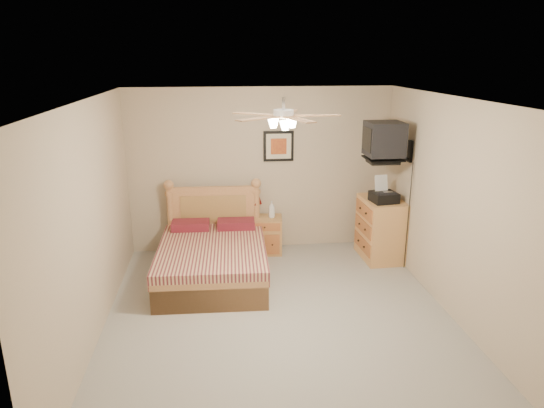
{
  "coord_description": "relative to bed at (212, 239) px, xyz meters",
  "views": [
    {
      "loc": [
        -0.67,
        -4.97,
        2.92
      ],
      "look_at": [
        0.01,
        0.9,
        1.12
      ],
      "focal_mm": 32.0,
      "sensor_mm": 36.0,
      "label": 1
    }
  ],
  "objects": [
    {
      "name": "wall_right",
      "position": [
        2.77,
        -1.12,
        0.66
      ],
      "size": [
        0.04,
        4.5,
        2.5
      ],
      "primitive_type": "cube",
      "color": "tan",
      "rests_on": "ground"
    },
    {
      "name": "wall_left",
      "position": [
        -1.23,
        -1.12,
        0.66
      ],
      "size": [
        0.04,
        4.5,
        2.5
      ],
      "primitive_type": "cube",
      "color": "tan",
      "rests_on": "ground"
    },
    {
      "name": "nightstand",
      "position": [
        0.8,
        0.88,
        -0.31
      ],
      "size": [
        0.56,
        0.44,
        0.57
      ],
      "primitive_type": "cube",
      "rotation": [
        0.0,
        0.0,
        -0.1
      ],
      "color": "#AB7D33",
      "rests_on": "ground"
    },
    {
      "name": "lotion_bottle",
      "position": [
        0.91,
        0.88,
        0.1
      ],
      "size": [
        0.11,
        0.11,
        0.26
      ],
      "primitive_type": "imported",
      "rotation": [
        0.0,
        0.0,
        -0.1
      ],
      "color": "silver",
      "rests_on": "nightstand"
    },
    {
      "name": "wall_tv",
      "position": [
        2.52,
        0.22,
        1.22
      ],
      "size": [
        0.56,
        0.46,
        0.58
      ],
      "primitive_type": null,
      "color": "black",
      "rests_on": "wall_right"
    },
    {
      "name": "bed",
      "position": [
        0.0,
        0.0,
        0.0
      ],
      "size": [
        1.46,
        1.88,
        1.19
      ],
      "primitive_type": null,
      "rotation": [
        0.0,
        0.0,
        -0.04
      ],
      "color": "#B57946",
      "rests_on": "ground"
    },
    {
      "name": "ceiling_fan",
      "position": [
        0.77,
        -1.32,
        1.77
      ],
      "size": [
        1.14,
        1.14,
        0.28
      ],
      "primitive_type": null,
      "color": "white",
      "rests_on": "ceiling"
    },
    {
      "name": "wall_front",
      "position": [
        0.77,
        -3.37,
        0.66
      ],
      "size": [
        4.0,
        0.04,
        2.5
      ],
      "primitive_type": "cube",
      "color": "tan",
      "rests_on": "ground"
    },
    {
      "name": "dresser",
      "position": [
        2.5,
        0.47,
        -0.13
      ],
      "size": [
        0.57,
        0.8,
        0.92
      ],
      "primitive_type": "cube",
      "rotation": [
        0.0,
        0.0,
        0.03
      ],
      "color": "tan",
      "rests_on": "ground"
    },
    {
      "name": "ceiling",
      "position": [
        0.77,
        -1.12,
        1.91
      ],
      "size": [
        4.0,
        4.5,
        0.04
      ],
      "primitive_type": "cube",
      "color": "white",
      "rests_on": "ground"
    },
    {
      "name": "table_lamp",
      "position": [
        0.68,
        0.92,
        0.14
      ],
      "size": [
        0.21,
        0.21,
        0.33
      ],
      "primitive_type": null,
      "rotation": [
        0.0,
        0.0,
        -0.21
      ],
      "color": "#520B07",
      "rests_on": "nightstand"
    },
    {
      "name": "magazine_lower",
      "position": [
        2.45,
        0.72,
        0.34
      ],
      "size": [
        0.32,
        0.36,
        0.03
      ],
      "primitive_type": "imported",
      "rotation": [
        0.0,
        0.0,
        -0.39
      ],
      "color": "beige",
      "rests_on": "dresser"
    },
    {
      "name": "floor",
      "position": [
        0.77,
        -1.12,
        -0.59
      ],
      "size": [
        4.5,
        4.5,
        0.0
      ],
      "primitive_type": "plane",
      "color": "gray",
      "rests_on": "ground"
    },
    {
      "name": "fax_machine",
      "position": [
        2.47,
        0.34,
        0.51
      ],
      "size": [
        0.39,
        0.41,
        0.37
      ],
      "primitive_type": null,
      "rotation": [
        0.0,
        0.0,
        0.13
      ],
      "color": "black",
      "rests_on": "dresser"
    },
    {
      "name": "framed_picture",
      "position": [
        1.04,
        1.11,
        1.03
      ],
      "size": [
        0.46,
        0.04,
        0.46
      ],
      "primitive_type": "cube",
      "color": "black",
      "rests_on": "wall_back"
    },
    {
      "name": "magazine_upper",
      "position": [
        2.48,
        0.75,
        0.36
      ],
      "size": [
        0.21,
        0.27,
        0.02
      ],
      "primitive_type": "imported",
      "rotation": [
        0.0,
        0.0,
        0.18
      ],
      "color": "tan",
      "rests_on": "magazine_lower"
    },
    {
      "name": "wall_back",
      "position": [
        0.77,
        1.13,
        0.66
      ],
      "size": [
        4.0,
        0.04,
        2.5
      ],
      "primitive_type": "cube",
      "color": "tan",
      "rests_on": "ground"
    }
  ]
}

